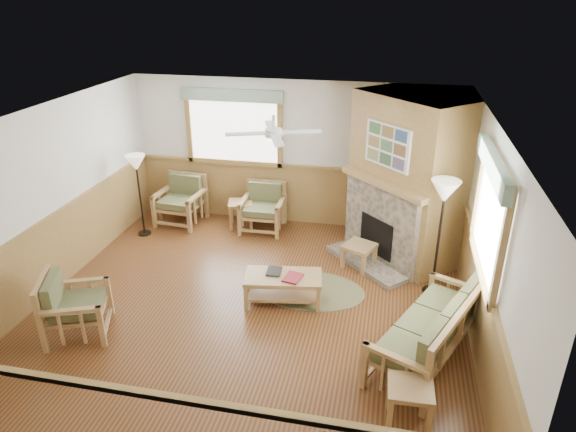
% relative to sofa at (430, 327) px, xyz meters
% --- Properties ---
extents(floor, '(6.00, 6.00, 0.01)m').
position_rel_sofa_xyz_m(floor, '(-2.42, 0.59, -0.45)').
color(floor, '#583218').
rests_on(floor, ground).
extents(ceiling, '(6.00, 6.00, 0.01)m').
position_rel_sofa_xyz_m(ceiling, '(-2.42, 0.59, 2.26)').
color(ceiling, white).
rests_on(ceiling, floor).
extents(wall_back, '(6.00, 0.02, 2.70)m').
position_rel_sofa_xyz_m(wall_back, '(-2.42, 3.59, 0.91)').
color(wall_back, white).
rests_on(wall_back, floor).
extents(wall_front, '(6.00, 0.02, 2.70)m').
position_rel_sofa_xyz_m(wall_front, '(-2.42, -2.41, 0.91)').
color(wall_front, white).
rests_on(wall_front, floor).
extents(wall_left, '(0.02, 6.00, 2.70)m').
position_rel_sofa_xyz_m(wall_left, '(-5.42, 0.59, 0.91)').
color(wall_left, white).
rests_on(wall_left, floor).
extents(wall_right, '(0.02, 6.00, 2.70)m').
position_rel_sofa_xyz_m(wall_right, '(0.58, 0.59, 0.91)').
color(wall_right, white).
rests_on(wall_right, floor).
extents(wainscot, '(6.00, 6.00, 1.10)m').
position_rel_sofa_xyz_m(wainscot, '(-2.42, 0.59, 0.11)').
color(wainscot, olive).
rests_on(wainscot, floor).
extents(fireplace, '(3.11, 3.11, 2.70)m').
position_rel_sofa_xyz_m(fireplace, '(-0.37, 2.64, 0.91)').
color(fireplace, olive).
rests_on(fireplace, floor).
extents(window_back, '(1.90, 0.16, 1.50)m').
position_rel_sofa_xyz_m(window_back, '(-3.52, 3.55, 2.09)').
color(window_back, white).
rests_on(window_back, wall_back).
extents(window_right, '(0.16, 1.90, 1.50)m').
position_rel_sofa_xyz_m(window_right, '(0.54, 0.39, 2.09)').
color(window_right, white).
rests_on(window_right, wall_right).
extents(ceiling_fan, '(1.59, 1.59, 0.36)m').
position_rel_sofa_xyz_m(ceiling_fan, '(-2.12, 0.89, 2.22)').
color(ceiling_fan, white).
rests_on(ceiling_fan, ceiling).
extents(sofa, '(2.08, 1.53, 0.89)m').
position_rel_sofa_xyz_m(sofa, '(0.00, 0.00, 0.00)').
color(sofa, '#A27D4B').
rests_on(sofa, floor).
extents(armchair_back_left, '(0.87, 0.87, 0.90)m').
position_rel_sofa_xyz_m(armchair_back_left, '(-4.49, 3.07, 0.01)').
color(armchair_back_left, '#A27D4B').
rests_on(armchair_back_left, floor).
extents(armchair_back_right, '(0.77, 0.77, 0.85)m').
position_rel_sofa_xyz_m(armchair_back_right, '(-2.88, 3.10, -0.02)').
color(armchair_back_right, '#A27D4B').
rests_on(armchair_back_right, floor).
extents(armchair_left, '(0.99, 0.99, 0.86)m').
position_rel_sofa_xyz_m(armchair_left, '(-4.45, -0.45, -0.01)').
color(armchair_left, '#A27D4B').
rests_on(armchair_left, floor).
extents(coffee_table, '(1.16, 0.70, 0.44)m').
position_rel_sofa_xyz_m(coffee_table, '(-1.99, 0.81, -0.23)').
color(coffee_table, '#A27D4B').
rests_on(coffee_table, floor).
extents(end_table_chairs, '(0.54, 0.53, 0.50)m').
position_rel_sofa_xyz_m(end_table_chairs, '(-3.31, 3.14, -0.19)').
color(end_table_chairs, '#A27D4B').
rests_on(end_table_chairs, floor).
extents(end_table_sofa, '(0.47, 0.46, 0.51)m').
position_rel_sofa_xyz_m(end_table_sofa, '(-0.23, -1.14, -0.19)').
color(end_table_sofa, '#A27D4B').
rests_on(end_table_sofa, floor).
extents(footstool, '(0.60, 0.60, 0.40)m').
position_rel_sofa_xyz_m(footstool, '(-1.01, 2.06, -0.24)').
color(footstool, '#A27D4B').
rests_on(footstool, floor).
extents(braided_rug, '(2.01, 2.01, 0.01)m').
position_rel_sofa_xyz_m(braided_rug, '(-1.65, 1.18, -0.44)').
color(braided_rug, brown).
rests_on(braided_rug, floor).
extents(floor_lamp_left, '(0.36, 0.36, 1.52)m').
position_rel_sofa_xyz_m(floor_lamp_left, '(-4.97, 2.45, 0.32)').
color(floor_lamp_left, black).
rests_on(floor_lamp_left, floor).
extents(floor_lamp_right, '(0.51, 0.51, 1.78)m').
position_rel_sofa_xyz_m(floor_lamp_right, '(0.13, 1.53, 0.45)').
color(floor_lamp_right, black).
rests_on(floor_lamp_right, floor).
extents(book_red, '(0.27, 0.34, 0.03)m').
position_rel_sofa_xyz_m(book_red, '(-1.84, 0.76, 0.02)').
color(book_red, maroon).
rests_on(book_red, coffee_table).
extents(book_dark, '(0.22, 0.28, 0.03)m').
position_rel_sofa_xyz_m(book_dark, '(-2.14, 0.88, 0.02)').
color(book_dark, black).
rests_on(book_dark, coffee_table).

